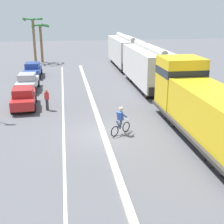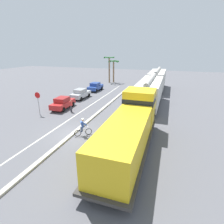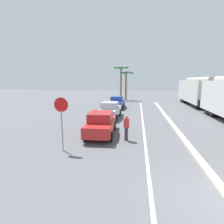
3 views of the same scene
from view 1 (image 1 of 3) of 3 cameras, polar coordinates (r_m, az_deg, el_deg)
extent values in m
plane|color=#56565B|center=(19.24, -1.65, -4.11)|extent=(120.00, 120.00, 0.00)
cube|color=#B2AD9E|center=(24.84, -3.41, 1.30)|extent=(0.36, 36.00, 0.16)
cube|color=silver|center=(24.76, -8.94, 0.87)|extent=(0.14, 36.00, 0.01)
cube|color=gold|center=(18.20, 17.79, 0.02)|extent=(2.70, 9.86, 2.40)
cube|color=gold|center=(22.46, 12.37, 5.33)|extent=(2.80, 2.80, 3.50)
cube|color=black|center=(22.30, 12.50, 7.30)|extent=(2.83, 2.83, 0.56)
cube|color=#383533|center=(19.09, 16.66, -2.84)|extent=(3.10, 11.60, 0.20)
cylinder|color=#4C4947|center=(19.14, 16.62, -3.26)|extent=(1.10, 3.00, 1.10)
cylinder|color=black|center=(22.60, 12.40, 0.27)|extent=(2.40, 1.00, 1.00)
cylinder|color=black|center=(21.90, 13.13, -0.37)|extent=(2.40, 1.00, 1.00)
cylinder|color=black|center=(21.20, 13.92, -1.06)|extent=(2.40, 1.00, 1.00)
cube|color=silver|center=(30.53, 6.58, 8.43)|extent=(2.90, 10.40, 3.10)
cylinder|color=#ADABA5|center=(30.28, 6.70, 11.65)|extent=(0.60, 9.88, 0.60)
cube|color=black|center=(35.75, 4.30, 7.99)|extent=(2.61, 0.10, 0.70)
cube|color=black|center=(25.87, 9.53, 3.77)|extent=(2.61, 0.10, 0.70)
cylinder|color=black|center=(34.44, 4.83, 6.73)|extent=(2.46, 0.90, 0.90)
cylinder|color=black|center=(33.39, 5.27, 6.35)|extent=(2.46, 0.90, 0.90)
cylinder|color=black|center=(28.37, 7.87, 4.10)|extent=(2.46, 0.90, 0.90)
cylinder|color=black|center=(27.35, 8.52, 3.54)|extent=(2.46, 0.90, 0.90)
cube|color=beige|center=(41.71, 2.34, 11.18)|extent=(2.90, 10.40, 3.10)
cylinder|color=#A5A39C|center=(41.53, 2.38, 13.54)|extent=(0.60, 9.88, 0.60)
cube|color=black|center=(46.98, 1.07, 10.52)|extent=(2.61, 0.10, 0.70)
cube|color=black|center=(36.81, 3.91, 8.30)|extent=(2.61, 0.10, 0.70)
cylinder|color=black|center=(45.61, 1.39, 9.65)|extent=(2.46, 0.90, 0.90)
cylinder|color=black|center=(44.54, 1.64, 9.43)|extent=(2.46, 0.90, 0.90)
cylinder|color=black|center=(39.37, 3.07, 8.23)|extent=(2.46, 0.90, 0.90)
cylinder|color=black|center=(38.31, 3.41, 7.94)|extent=(2.46, 0.90, 0.90)
cube|color=red|center=(25.13, -15.84, 2.23)|extent=(1.90, 4.28, 0.70)
cube|color=maroon|center=(24.82, -15.99, 3.57)|extent=(1.59, 1.97, 0.60)
cube|color=#1E232D|center=(25.80, -15.84, 4.02)|extent=(1.43, 0.19, 0.51)
cylinder|color=black|center=(26.55, -17.34, 2.15)|extent=(0.25, 0.65, 0.64)
cylinder|color=black|center=(26.42, -13.86, 2.38)|extent=(0.25, 0.65, 0.64)
cylinder|color=black|center=(24.06, -17.86, 0.46)|extent=(0.25, 0.65, 0.64)
cylinder|color=black|center=(23.93, -14.02, 0.71)|extent=(0.25, 0.65, 0.64)
cube|color=#B7BABF|center=(30.59, -15.16, 5.10)|extent=(1.87, 4.27, 0.70)
cube|color=#9C9EA2|center=(30.31, -15.30, 6.23)|extent=(1.58, 1.96, 0.60)
cube|color=#1E232D|center=(31.29, -15.03, 6.52)|extent=(1.43, 0.18, 0.51)
cylinder|color=black|center=(32.05, -16.22, 4.95)|extent=(0.25, 0.65, 0.64)
cylinder|color=black|center=(31.82, -13.34, 5.09)|extent=(0.25, 0.65, 0.64)
cylinder|color=black|center=(29.56, -17.00, 3.78)|extent=(0.25, 0.65, 0.64)
cylinder|color=black|center=(29.30, -13.89, 3.93)|extent=(0.25, 0.65, 0.64)
cube|color=#28479E|center=(36.69, -14.26, 7.30)|extent=(1.78, 4.23, 0.70)
cube|color=navy|center=(36.43, -14.36, 8.26)|extent=(1.53, 1.93, 0.60)
cube|color=#1E232D|center=(37.42, -14.20, 8.45)|extent=(1.43, 0.15, 0.51)
cylinder|color=black|center=(38.12, -15.23, 7.09)|extent=(0.23, 0.64, 0.64)
cylinder|color=black|center=(37.95, -12.80, 7.22)|extent=(0.23, 0.64, 0.64)
cylinder|color=black|center=(35.59, -15.72, 6.28)|extent=(0.23, 0.64, 0.64)
cylinder|color=black|center=(35.40, -13.12, 6.42)|extent=(0.23, 0.64, 0.64)
torus|color=black|center=(19.54, 2.60, -2.72)|extent=(0.56, 0.45, 0.66)
torus|color=black|center=(18.81, 0.49, -3.56)|extent=(0.56, 0.45, 0.66)
cylinder|color=silver|center=(19.06, 1.58, -2.29)|extent=(0.66, 0.52, 0.05)
cylinder|color=silver|center=(19.20, 1.77, -2.72)|extent=(0.41, 0.33, 0.36)
cylinder|color=silver|center=(18.86, 1.13, -2.04)|extent=(0.04, 0.04, 0.30)
cylinder|color=silver|center=(19.29, 2.47, -1.26)|extent=(0.32, 0.40, 0.04)
cylinder|color=#38476B|center=(19.02, 1.11, -2.17)|extent=(0.33, 0.30, 0.52)
cylinder|color=#38476B|center=(18.90, 1.56, -2.32)|extent=(0.30, 0.27, 0.52)
cube|color=#2D4CA5|center=(18.83, 1.49, -0.71)|extent=(0.47, 0.47, 0.57)
sphere|color=tan|center=(18.76, 1.64, 0.47)|extent=(0.22, 0.22, 0.22)
cylinder|color=white|center=(18.73, 1.65, 0.76)|extent=(0.22, 0.22, 0.05)
cylinder|color=#2D4CA5|center=(19.07, 1.54, -0.46)|extent=(0.42, 0.35, 0.36)
cylinder|color=#2D4CA5|center=(18.87, 2.26, -0.68)|extent=(0.42, 0.35, 0.36)
cylinder|color=#846647|center=(46.45, -12.79, 12.00)|extent=(0.36, 0.36, 5.14)
cone|color=#2D7033|center=(46.06, -11.90, 15.29)|extent=(0.61, 1.86, 0.59)
cone|color=#2D7033|center=(47.07, -12.54, 15.30)|extent=(1.81, 0.97, 0.45)
cone|color=#2D7033|center=(47.11, -13.40, 15.25)|extent=(1.81, 1.00, 0.66)
cone|color=#2D7033|center=(46.38, -14.17, 15.15)|extent=(0.43, 1.84, 0.70)
cone|color=#2D7033|center=(45.44, -13.52, 15.14)|extent=(1.80, 0.95, 0.34)
cone|color=#2D7033|center=(45.45, -12.53, 15.21)|extent=(1.76, 1.16, 0.64)
cylinder|color=#846647|center=(45.86, -14.03, 12.36)|extent=(0.36, 0.36, 5.96)
cone|color=#2D7033|center=(45.65, -13.16, 16.22)|extent=(0.41, 1.83, 0.41)
cone|color=#2D7033|center=(46.43, -13.71, 16.21)|extent=(1.76, 1.13, 0.44)
cone|color=#2D7033|center=(46.42, -14.99, 16.11)|extent=(1.60, 1.40, 0.39)
cone|color=#2D7033|center=(45.80, -15.49, 16.05)|extent=(0.41, 1.83, 0.42)
cone|color=#2D7033|center=(44.94, -15.02, 16.05)|extent=(1.72, 1.19, 0.34)
cone|color=#2D7033|center=(44.94, -13.65, 16.16)|extent=(1.60, 1.40, 0.39)
cylinder|color=#33333D|center=(24.16, -11.76, 1.30)|extent=(0.22, 0.22, 0.85)
cube|color=red|center=(23.97, -11.86, 2.91)|extent=(0.34, 0.22, 0.56)
sphere|color=#9E7051|center=(23.87, -11.93, 3.82)|extent=(0.20, 0.20, 0.20)
camera|label=2|loc=(11.43, 61.51, 11.11)|focal=28.00mm
camera|label=3|loc=(13.06, -11.71, 1.97)|focal=28.00mm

